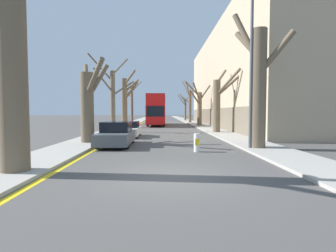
{
  "coord_description": "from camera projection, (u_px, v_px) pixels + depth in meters",
  "views": [
    {
      "loc": [
        -0.27,
        -8.28,
        2.06
      ],
      "look_at": [
        0.55,
        25.88,
        0.2
      ],
      "focal_mm": 28.0,
      "sensor_mm": 36.0,
      "label": 1
    }
  ],
  "objects": [
    {
      "name": "traffic_bollard",
      "position": [
        197.0,
        143.0,
        13.42
      ],
      "size": [
        0.3,
        0.31,
        0.95
      ],
      "color": "white",
      "rests_on": "ground"
    },
    {
      "name": "street_tree_right_0",
      "position": [
        258.0,
        81.0,
        14.22
      ],
      "size": [
        2.97,
        3.74,
        7.56
      ],
      "color": "brown",
      "rests_on": "ground"
    },
    {
      "name": "street_tree_right_3",
      "position": [
        189.0,
        103.0,
        47.97
      ],
      "size": [
        1.97,
        4.5,
        7.94
      ],
      "color": "brown",
      "rests_on": "ground"
    },
    {
      "name": "street_tree_left_1",
      "position": [
        88.0,
        102.0,
        16.75
      ],
      "size": [
        2.43,
        4.42,
        5.43
      ],
      "color": "brown",
      "rests_on": "ground"
    },
    {
      "name": "sidewalk_left",
      "position": [
        139.0,
        121.0,
        58.16
      ],
      "size": [
        2.55,
        120.0,
        0.12
      ],
      "primitive_type": "cube",
      "color": "#A39E93",
      "rests_on": "ground"
    },
    {
      "name": "street_tree_left_2",
      "position": [
        112.0,
        97.0,
        25.95
      ],
      "size": [
        4.55,
        2.84,
        7.82
      ],
      "color": "brown",
      "rests_on": "ground"
    },
    {
      "name": "street_tree_right_4",
      "position": [
        185.0,
        107.0,
        59.5
      ],
      "size": [
        4.12,
        3.95,
        7.26
      ],
      "color": "brown",
      "rests_on": "ground"
    },
    {
      "name": "street_tree_right_1",
      "position": [
        218.0,
        102.0,
        24.92
      ],
      "size": [
        2.59,
        4.16,
        6.28
      ],
      "color": "brown",
      "rests_on": "ground"
    },
    {
      "name": "building_facade_right",
      "position": [
        247.0,
        80.0,
        36.59
      ],
      "size": [
        10.08,
        39.35,
        13.08
      ],
      "color": "tan",
      "rests_on": "ground"
    },
    {
      "name": "lamp_post",
      "position": [
        250.0,
        56.0,
        13.87
      ],
      "size": [
        1.4,
        0.2,
        9.04
      ],
      "color": "#4C4F54",
      "rests_on": "ground"
    },
    {
      "name": "street_tree_right_2",
      "position": [
        199.0,
        106.0,
        36.66
      ],
      "size": [
        3.42,
        2.99,
        6.32
      ],
      "color": "brown",
      "rests_on": "ground"
    },
    {
      "name": "ground_plane",
      "position": [
        170.0,
        176.0,
        8.38
      ],
      "size": [
        300.0,
        300.0,
        0.0
      ],
      "primitive_type": "plane",
      "color": "#4C4947"
    },
    {
      "name": "kerb_line_stripe",
      "position": [
        145.0,
        121.0,
        58.2
      ],
      "size": [
        0.24,
        120.0,
        0.01
      ],
      "primitive_type": "cube",
      "color": "yellow",
      "rests_on": "ground"
    },
    {
      "name": "street_tree_left_3",
      "position": [
        125.0,
        101.0,
        33.97
      ],
      "size": [
        2.28,
        2.9,
        7.29
      ],
      "color": "brown",
      "rests_on": "ground"
    },
    {
      "name": "parked_car_0",
      "position": [
        116.0,
        134.0,
        15.93
      ],
      "size": [
        1.86,
        4.57,
        1.46
      ],
      "color": "#4C5156",
      "rests_on": "ground"
    },
    {
      "name": "double_decker_bus",
      "position": [
        156.0,
        109.0,
        39.95
      ],
      "size": [
        2.61,
        11.85,
        4.48
      ],
      "color": "red",
      "rests_on": "ground"
    },
    {
      "name": "street_tree_left_0",
      "position": [
        11.0,
        63.0,
        8.35
      ],
      "size": [
        4.11,
        2.19,
        7.91
      ],
      "color": "brown",
      "rests_on": "ground"
    },
    {
      "name": "street_tree_left_4",
      "position": [
        132.0,
        103.0,
        42.04
      ],
      "size": [
        3.26,
        2.17,
        6.96
      ],
      "color": "brown",
      "rests_on": "ground"
    },
    {
      "name": "sidewalk_right",
      "position": [
        187.0,
        121.0,
        58.42
      ],
      "size": [
        2.55,
        120.0,
        0.12
      ],
      "primitive_type": "cube",
      "color": "#A39E93",
      "rests_on": "ground"
    },
    {
      "name": "parked_car_1",
      "position": [
        128.0,
        129.0,
        21.54
      ],
      "size": [
        1.84,
        4.25,
        1.27
      ],
      "color": "silver",
      "rests_on": "ground"
    }
  ]
}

